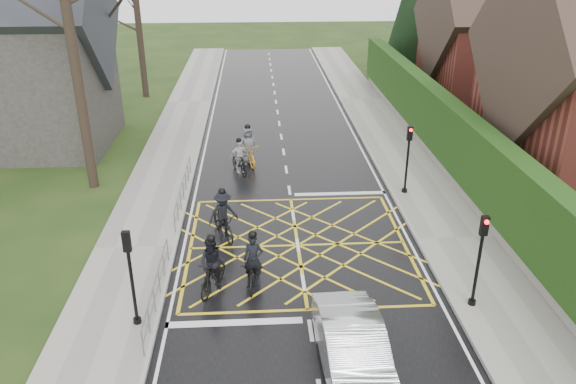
{
  "coord_description": "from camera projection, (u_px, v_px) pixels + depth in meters",
  "views": [
    {
      "loc": [
        -1.47,
        -18.22,
        10.56
      ],
      "look_at": [
        -0.25,
        1.99,
        1.3
      ],
      "focal_mm": 35.0,
      "sensor_mm": 36.0,
      "label": 1
    }
  ],
  "objects": [
    {
      "name": "cyclist_mid",
      "position": [
        223.0,
        219.0,
        21.41
      ],
      "size": [
        1.45,
        2.16,
        1.99
      ],
      "rotation": [
        0.0,
        0.0,
        0.39
      ],
      "color": "black",
      "rests_on": "ground"
    },
    {
      "name": "traffic_light_sw",
      "position": [
        132.0,
        279.0,
        15.97
      ],
      "size": [
        0.24,
        0.31,
        3.21
      ],
      "color": "black",
      "rests_on": "ground"
    },
    {
      "name": "cyclist_rear",
      "position": [
        254.0,
        267.0,
        18.44
      ],
      "size": [
        0.87,
        2.08,
        1.97
      ],
      "rotation": [
        0.0,
        0.0,
        -0.08
      ],
      "color": "black",
      "rests_on": "ground"
    },
    {
      "name": "railing_north",
      "position": [
        183.0,
        186.0,
        24.06
      ],
      "size": [
        0.05,
        6.04,
        1.03
      ],
      "color": "slate",
      "rests_on": "ground"
    },
    {
      "name": "hedge",
      "position": [
        455.0,
        136.0,
        26.01
      ],
      "size": [
        0.9,
        38.0,
        2.8
      ],
      "primitive_type": "cube",
      "color": "black",
      "rests_on": "stone_wall"
    },
    {
      "name": "cyclist_lead",
      "position": [
        248.0,
        150.0,
        28.27
      ],
      "size": [
        1.35,
        2.26,
        2.07
      ],
      "rotation": [
        0.0,
        0.0,
        0.3
      ],
      "color": "orange",
      "rests_on": "ground"
    },
    {
      "name": "stone_wall",
      "position": [
        450.0,
        171.0,
        26.74
      ],
      "size": [
        0.5,
        38.0,
        0.7
      ],
      "primitive_type": "cube",
      "color": "slate",
      "rests_on": "ground"
    },
    {
      "name": "railing_south",
      "position": [
        156.0,
        285.0,
        17.26
      ],
      "size": [
        0.05,
        5.04,
        1.03
      ],
      "color": "slate",
      "rests_on": "ground"
    },
    {
      "name": "cyclist_front",
      "position": [
        239.0,
        160.0,
        27.19
      ],
      "size": [
        1.17,
        1.83,
        1.78
      ],
      "rotation": [
        0.0,
        0.0,
        0.41
      ],
      "color": "black",
      "rests_on": "ground"
    },
    {
      "name": "church",
      "position": [
        21.0,
        55.0,
        29.12
      ],
      "size": [
        8.8,
        7.8,
        11.0
      ],
      "color": "#2D2B28",
      "rests_on": "ground"
    },
    {
      "name": "conifer",
      "position": [
        412.0,
        15.0,
        43.13
      ],
      "size": [
        4.6,
        4.6,
        10.0
      ],
      "color": "black",
      "rests_on": "ground"
    },
    {
      "name": "ground",
      "position": [
        298.0,
        245.0,
        21.02
      ],
      "size": [
        120.0,
        120.0,
        0.0
      ],
      "primitive_type": "plane",
      "color": "black",
      "rests_on": "ground"
    },
    {
      "name": "traffic_light_ne",
      "position": [
        407.0,
        160.0,
        24.41
      ],
      "size": [
        0.24,
        0.31,
        3.21
      ],
      "rotation": [
        0.0,
        0.0,
        3.14
      ],
      "color": "black",
      "rests_on": "ground"
    },
    {
      "name": "tree_near",
      "position": [
        66.0,
        8.0,
        22.68
      ],
      "size": [
        9.24,
        9.24,
        11.44
      ],
      "color": "black",
      "rests_on": "ground"
    },
    {
      "name": "sidewalk_right",
      "position": [
        455.0,
        239.0,
        21.31
      ],
      "size": [
        3.0,
        80.0,
        0.15
      ],
      "primitive_type": "cube",
      "color": "gray",
      "rests_on": "ground"
    },
    {
      "name": "car",
      "position": [
        354.0,
        352.0,
        14.52
      ],
      "size": [
        1.78,
        4.66,
        1.51
      ],
      "primitive_type": "imported",
      "rotation": [
        0.0,
        0.0,
        0.04
      ],
      "color": "silver",
      "rests_on": "ground"
    },
    {
      "name": "cyclist_back",
      "position": [
        213.0,
        269.0,
        18.12
      ],
      "size": [
        1.19,
        2.08,
        2.01
      ],
      "rotation": [
        0.0,
        0.0,
        -0.33
      ],
      "color": "black",
      "rests_on": "ground"
    },
    {
      "name": "sidewalk_left",
      "position": [
        136.0,
        249.0,
        20.66
      ],
      "size": [
        3.0,
        80.0,
        0.15
      ],
      "primitive_type": "cube",
      "color": "gray",
      "rests_on": "ground"
    },
    {
      "name": "road",
      "position": [
        298.0,
        245.0,
        21.01
      ],
      "size": [
        9.0,
        80.0,
        0.01
      ],
      "primitive_type": "cube",
      "color": "black",
      "rests_on": "ground"
    },
    {
      "name": "traffic_light_se",
      "position": [
        478.0,
        262.0,
        16.79
      ],
      "size": [
        0.24,
        0.31,
        3.21
      ],
      "rotation": [
        0.0,
        0.0,
        3.14
      ],
      "color": "black",
      "rests_on": "ground"
    },
    {
      "name": "house_far",
      "position": [
        504.0,
        41.0,
        36.35
      ],
      "size": [
        9.8,
        8.8,
        10.3
      ],
      "color": "maroon",
      "rests_on": "ground"
    }
  ]
}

